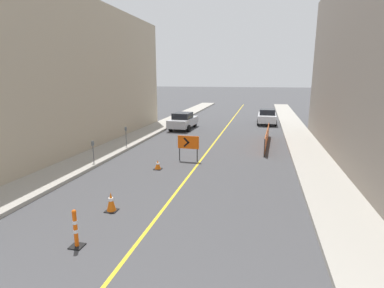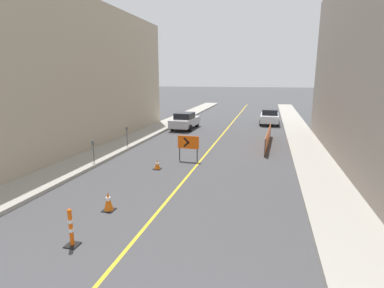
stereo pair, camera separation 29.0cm
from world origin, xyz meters
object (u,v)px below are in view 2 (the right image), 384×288
traffic_cone_second (108,201)px  arrow_barricade_primary (188,143)px  parking_meter_near_curb (93,147)px  parking_meter_far_curb (127,132)px  traffic_cone_third (157,165)px  delineator_post_front (71,230)px  parked_car_curb_near (185,121)px  parked_car_curb_mid (270,117)px

traffic_cone_second → arrow_barricade_primary: bearing=81.2°
parking_meter_near_curb → traffic_cone_second: bearing=-53.4°
arrow_barricade_primary → parking_meter_far_curb: parking_meter_far_curb is taller
traffic_cone_second → traffic_cone_third: traffic_cone_second is taller
traffic_cone_second → parking_meter_near_curb: parking_meter_near_curb is taller
traffic_cone_second → arrow_barricade_primary: 7.39m
delineator_post_front → parking_meter_near_curb: size_ratio=0.94×
delineator_post_front → parked_car_curb_near: parked_car_curb_near is taller
traffic_cone_third → delineator_post_front: delineator_post_front is taller
delineator_post_front → parked_car_curb_mid: 26.05m
delineator_post_front → parking_meter_near_curb: bearing=117.9°
parking_meter_near_curb → parked_car_curb_near: bearing=82.1°
traffic_cone_second → traffic_cone_third: (-0.08, 5.29, -0.12)m
delineator_post_front → traffic_cone_second: bearing=94.2°
traffic_cone_second → parked_car_curb_near: 18.05m
arrow_barricade_primary → parked_car_curb_mid: size_ratio=0.35×
parked_car_curb_near → parking_meter_far_curb: (-1.77, -8.60, 0.34)m
parking_meter_near_curb → arrow_barricade_primary: bearing=23.1°
delineator_post_front → arrow_barricade_primary: (0.94, 9.68, 0.57)m
arrow_barricade_primary → parked_car_curb_near: parked_car_curb_near is taller
traffic_cone_third → parking_meter_far_curb: (-3.75, 4.04, 0.89)m
traffic_cone_second → parking_meter_near_curb: 6.46m
parking_meter_far_curb → parked_car_curb_near: bearing=78.4°
parking_meter_far_curb → parking_meter_near_curb: bearing=-90.0°
arrow_barricade_primary → parking_meter_near_curb: arrow_barricade_primary is taller
traffic_cone_second → parked_car_curb_mid: bearing=76.0°
parked_car_curb_near → parking_meter_far_curb: bearing=-98.3°
traffic_cone_second → delineator_post_front: delineator_post_front is taller
parked_car_curb_mid → traffic_cone_third: bearing=-108.0°
parked_car_curb_near → parking_meter_near_curb: 12.90m
parking_meter_far_curb → parked_car_curb_mid: bearing=55.1°
parking_meter_near_curb → parking_meter_far_curb: bearing=90.0°
traffic_cone_second → parked_car_curb_mid: 23.74m
parked_car_curb_mid → delineator_post_front: bearing=-102.2°
parked_car_curb_near → parking_meter_far_curb: 8.79m
arrow_barricade_primary → parking_meter_near_curb: size_ratio=1.21×
delineator_post_front → parked_car_curb_mid: size_ratio=0.27×
parked_car_curb_mid → parked_car_curb_near: bearing=-146.7°
parked_car_curb_near → parking_meter_far_curb: parked_car_curb_near is taller
delineator_post_front → arrow_barricade_primary: 9.75m
parked_car_curb_near → parking_meter_near_curb: size_ratio=3.52×
traffic_cone_second → arrow_barricade_primary: (1.12, 7.27, 0.71)m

